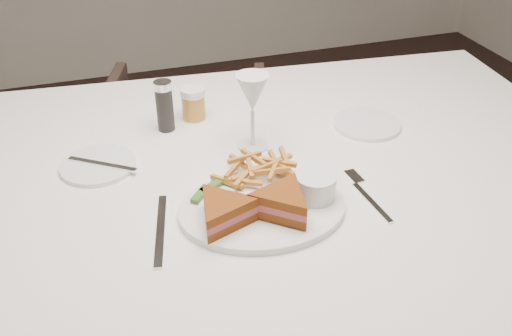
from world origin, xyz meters
name	(u,v)px	position (x,y,z in m)	size (l,w,h in m)	color
table	(250,302)	(0.21, 0.16, 0.38)	(1.61, 1.07, 0.75)	white
chair_far	(186,149)	(0.23, 1.04, 0.30)	(0.59, 0.55, 0.60)	#433229
table_setting	(251,169)	(0.20, 0.13, 0.79)	(0.79, 0.64, 0.18)	white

